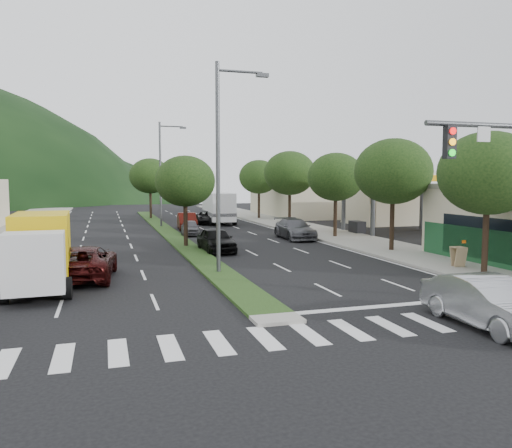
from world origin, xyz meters
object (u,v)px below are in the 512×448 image
object	(u,v)px
car_queue_e	(190,228)
a_frame_sign	(458,255)
streetlight_mid	(163,169)
sedan_silver	(488,302)
car_queue_c	(187,221)
tree_r_c	(336,177)
tree_r_e	(259,177)
tree_med_far	(150,176)
motorhome	(218,207)
tree_r_b	(393,171)
tree_med_near	(185,181)
suv_maroon	(85,263)
box_truck	(41,254)
car_queue_a	(216,240)
car_queue_b	(295,229)
tree_r_d	(290,173)
streetlight_near	(222,157)
tree_r_a	(488,173)
car_queue_d	(207,218)

from	to	relation	value
car_queue_e	a_frame_sign	xyz separation A→B (m)	(10.35, -19.71, 0.13)
streetlight_mid	car_queue_e	bearing A→B (deg)	-80.41
sedan_silver	car_queue_c	distance (m)	33.56
tree_r_c	streetlight_mid	world-z (taller)	streetlight_mid
tree_r_e	tree_med_far	bearing A→B (deg)	161.57
car_queue_e	motorhome	size ratio (longest dim) A/B	0.43
car_queue_c	tree_r_b	bearing A→B (deg)	-56.88
tree_med_near	car_queue_e	world-z (taller)	tree_med_near
suv_maroon	box_truck	xyz separation A→B (m)	(-1.65, -1.53, 0.69)
car_queue_a	car_queue_b	world-z (taller)	car_queue_b
box_truck	a_frame_sign	distance (m)	19.67
tree_med_near	a_frame_sign	distance (m)	17.52
tree_r_b	motorhome	bearing A→B (deg)	103.41
tree_med_near	car_queue_c	size ratio (longest dim) A/B	1.31
tree_med_near	car_queue_c	world-z (taller)	tree_med_near
tree_r_d	car_queue_c	xyz separation A→B (m)	(-9.94, 0.34, -4.42)
tree_r_c	streetlight_mid	distance (m)	17.57
box_truck	tree_r_e	bearing A→B (deg)	-122.81
tree_r_c	streetlight_near	size ratio (longest dim) A/B	0.65
streetlight_near	a_frame_sign	world-z (taller)	streetlight_near
tree_med_near	tree_med_far	world-z (taller)	tree_med_far
tree_r_b	tree_med_far	world-z (taller)	tree_r_b
tree_r_b	box_truck	xyz separation A→B (m)	(-19.76, -5.07, -3.57)
suv_maroon	streetlight_mid	bearing A→B (deg)	-98.65
tree_r_d	car_queue_a	xyz separation A→B (m)	(-10.50, -14.66, -4.42)
tree_r_a	tree_r_e	bearing A→B (deg)	90.00
tree_med_near	car_queue_e	size ratio (longest dim) A/B	1.64
tree_r_e	streetlight_near	world-z (taller)	streetlight_near
tree_r_a	suv_maroon	xyz separation A→B (m)	(-18.11, 4.46, -4.05)
streetlight_near	car_queue_a	xyz separation A→B (m)	(1.29, 7.34, -4.82)
tree_r_a	tree_r_e	world-z (taller)	tree_r_e
tree_r_c	tree_med_near	size ratio (longest dim) A/B	1.08
streetlight_near	car_queue_c	xyz separation A→B (m)	(1.85, 22.34, -4.83)
streetlight_mid	tree_r_d	bearing A→B (deg)	-14.27
car_queue_d	motorhome	xyz separation A→B (m)	(1.30, 0.67, 1.06)
tree_r_c	streetlight_mid	size ratio (longest dim) A/B	0.65
tree_r_e	tree_r_d	bearing A→B (deg)	-90.00
tree_med_far	streetlight_mid	world-z (taller)	streetlight_mid
sedan_silver	tree_r_a	bearing A→B (deg)	50.10
streetlight_near	tree_r_c	bearing A→B (deg)	45.49
car_queue_d	motorhome	world-z (taller)	motorhome
tree_r_d	suv_maroon	world-z (taller)	tree_r_d
tree_r_e	car_queue_a	world-z (taller)	tree_r_e
tree_r_c	tree_r_e	distance (m)	20.00
car_queue_b	car_queue_a	bearing A→B (deg)	-143.06
tree_med_far	box_truck	xyz separation A→B (m)	(-7.76, -37.07, -3.54)
car_queue_e	a_frame_sign	size ratio (longest dim) A/B	2.69
tree_r_d	tree_med_near	distance (m)	16.99
tree_r_e	sedan_silver	xyz separation A→B (m)	(-6.07, -43.00, -4.11)
car_queue_c	car_queue_d	world-z (taller)	car_queue_c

